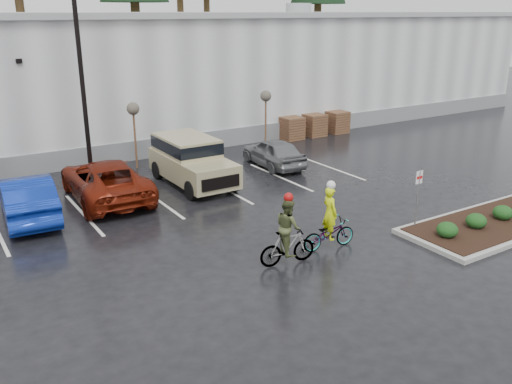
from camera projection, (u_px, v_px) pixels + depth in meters
ground at (334, 258)px, 16.79m from camera, size 120.00×120.00×0.00m
warehouse at (104, 73)px, 33.24m from camera, size 60.50×15.50×7.20m
wooded_ridge at (30, 58)px, 51.88m from camera, size 80.00×25.00×6.00m
lamppost at (79, 51)px, 22.56m from camera, size 0.50×1.00×9.22m
sapling_mid at (133, 112)px, 25.57m from camera, size 0.60×0.60×3.20m
sapling_east at (266, 99)px, 29.38m from camera, size 0.60×0.60×3.20m
pallet_stack_a at (291, 128)px, 32.10m from camera, size 1.20×1.20×1.35m
pallet_stack_b at (314, 125)px, 32.96m from camera, size 1.20×1.20×1.35m
pallet_stack_c at (337, 122)px, 33.87m from camera, size 1.20×1.20×1.35m
curb_island at (502, 221)px, 19.51m from camera, size 8.00×3.00×0.15m
mulch_bed at (502, 219)px, 19.48m from camera, size 7.60×2.60×0.04m
shrub_a at (447, 230)px, 17.88m from camera, size 0.70×0.70×0.52m
shrub_b at (476, 221)px, 18.64m from camera, size 0.70×0.70×0.52m
shrub_c at (503, 213)px, 19.40m from camera, size 0.70×0.70×0.52m
fire_lane_sign at (418, 193)px, 18.43m from camera, size 0.30×0.05×2.20m
car_blue at (27, 197)px, 19.77m from camera, size 2.07×5.06×1.63m
car_red at (105, 180)px, 21.82m from camera, size 2.97×5.96×1.62m
suv_tan at (193, 162)px, 23.58m from camera, size 2.20×5.10×2.06m
car_grey at (274, 152)px, 26.51m from camera, size 1.97×4.26×1.41m
cyclist_hivis at (329, 228)px, 17.28m from camera, size 1.93×0.83×2.28m
cyclist_olive at (288, 238)px, 16.16m from camera, size 1.80×0.89×2.27m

